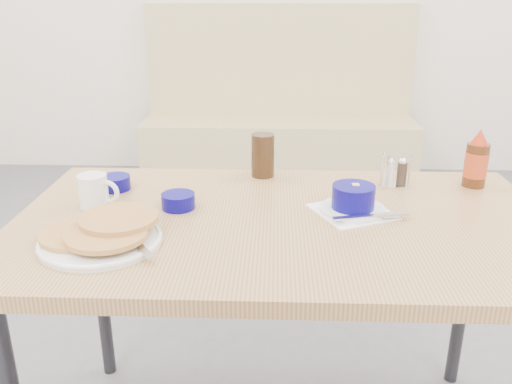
{
  "coord_description": "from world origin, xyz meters",
  "views": [
    {
      "loc": [
        -0.02,
        -1.04,
        1.32
      ],
      "look_at": [
        -0.07,
        0.28,
        0.82
      ],
      "focal_mm": 38.0,
      "sensor_mm": 36.0,
      "label": 1
    }
  ],
  "objects_px": {
    "booth_bench": "(279,131)",
    "coffee_mug": "(95,190)",
    "dining_table": "(282,240)",
    "syrup_bottle": "(476,162)",
    "grits_setting": "(353,201)",
    "condiment_caddy": "(396,174)",
    "butter_bowl": "(178,201)",
    "creamer_bowl": "(115,183)",
    "pancake_plate": "(102,235)",
    "amber_tumbler": "(263,155)"
  },
  "relations": [
    {
      "from": "booth_bench",
      "to": "coffee_mug",
      "type": "height_order",
      "value": "booth_bench"
    },
    {
      "from": "dining_table",
      "to": "syrup_bottle",
      "type": "height_order",
      "value": "syrup_bottle"
    },
    {
      "from": "grits_setting",
      "to": "condiment_caddy",
      "type": "distance_m",
      "value": 0.26
    },
    {
      "from": "booth_bench",
      "to": "butter_bowl",
      "type": "distance_m",
      "value": 2.53
    },
    {
      "from": "coffee_mug",
      "to": "creamer_bowl",
      "type": "relative_size",
      "value": 1.29
    },
    {
      "from": "pancake_plate",
      "to": "coffee_mug",
      "type": "height_order",
      "value": "coffee_mug"
    },
    {
      "from": "pancake_plate",
      "to": "grits_setting",
      "type": "relative_size",
      "value": 1.1
    },
    {
      "from": "pancake_plate",
      "to": "syrup_bottle",
      "type": "distance_m",
      "value": 1.09
    },
    {
      "from": "dining_table",
      "to": "condiment_caddy",
      "type": "bearing_deg",
      "value": 37.51
    },
    {
      "from": "creamer_bowl",
      "to": "butter_bowl",
      "type": "xyz_separation_m",
      "value": [
        0.21,
        -0.14,
        0.0
      ]
    },
    {
      "from": "amber_tumbler",
      "to": "syrup_bottle",
      "type": "xyz_separation_m",
      "value": [
        0.64,
        -0.07,
        0.01
      ]
    },
    {
      "from": "grits_setting",
      "to": "creamer_bowl",
      "type": "xyz_separation_m",
      "value": [
        -0.68,
        0.15,
        -0.01
      ]
    },
    {
      "from": "dining_table",
      "to": "creamer_bowl",
      "type": "bearing_deg",
      "value": 157.98
    },
    {
      "from": "grits_setting",
      "to": "creamer_bowl",
      "type": "distance_m",
      "value": 0.7
    },
    {
      "from": "dining_table",
      "to": "amber_tumbler",
      "type": "bearing_deg",
      "value": 100.2
    },
    {
      "from": "creamer_bowl",
      "to": "butter_bowl",
      "type": "bearing_deg",
      "value": -33.12
    },
    {
      "from": "amber_tumbler",
      "to": "condiment_caddy",
      "type": "bearing_deg",
      "value": -11.11
    },
    {
      "from": "booth_bench",
      "to": "grits_setting",
      "type": "distance_m",
      "value": 2.53
    },
    {
      "from": "booth_bench",
      "to": "amber_tumbler",
      "type": "distance_m",
      "value": 2.25
    },
    {
      "from": "coffee_mug",
      "to": "syrup_bottle",
      "type": "bearing_deg",
      "value": 10.63
    },
    {
      "from": "dining_table",
      "to": "grits_setting",
      "type": "distance_m",
      "value": 0.21
    },
    {
      "from": "booth_bench",
      "to": "creamer_bowl",
      "type": "xyz_separation_m",
      "value": [
        -0.5,
        -2.33,
        0.43
      ]
    },
    {
      "from": "dining_table",
      "to": "butter_bowl",
      "type": "distance_m",
      "value": 0.3
    },
    {
      "from": "booth_bench",
      "to": "grits_setting",
      "type": "xyz_separation_m",
      "value": [
        0.19,
        -2.49,
        0.44
      ]
    },
    {
      "from": "pancake_plate",
      "to": "condiment_caddy",
      "type": "xyz_separation_m",
      "value": [
        0.77,
        0.42,
        0.02
      ]
    },
    {
      "from": "amber_tumbler",
      "to": "syrup_bottle",
      "type": "height_order",
      "value": "syrup_bottle"
    },
    {
      "from": "coffee_mug",
      "to": "grits_setting",
      "type": "xyz_separation_m",
      "value": [
        0.7,
        -0.02,
        -0.01
      ]
    },
    {
      "from": "butter_bowl",
      "to": "coffee_mug",
      "type": "bearing_deg",
      "value": 179.1
    },
    {
      "from": "amber_tumbler",
      "to": "booth_bench",
      "type": "bearing_deg",
      "value": 88.4
    },
    {
      "from": "booth_bench",
      "to": "grits_setting",
      "type": "height_order",
      "value": "booth_bench"
    },
    {
      "from": "coffee_mug",
      "to": "grits_setting",
      "type": "bearing_deg",
      "value": -1.5
    },
    {
      "from": "dining_table",
      "to": "amber_tumbler",
      "type": "height_order",
      "value": "amber_tumbler"
    },
    {
      "from": "booth_bench",
      "to": "amber_tumbler",
      "type": "bearing_deg",
      "value": -91.6
    },
    {
      "from": "condiment_caddy",
      "to": "syrup_bottle",
      "type": "height_order",
      "value": "syrup_bottle"
    },
    {
      "from": "butter_bowl",
      "to": "condiment_caddy",
      "type": "bearing_deg",
      "value": 17.74
    },
    {
      "from": "booth_bench",
      "to": "grits_setting",
      "type": "bearing_deg",
      "value": -85.72
    },
    {
      "from": "dining_table",
      "to": "syrup_bottle",
      "type": "xyz_separation_m",
      "value": [
        0.58,
        0.27,
        0.14
      ]
    },
    {
      "from": "coffee_mug",
      "to": "amber_tumbler",
      "type": "height_order",
      "value": "amber_tumbler"
    },
    {
      "from": "creamer_bowl",
      "to": "syrup_bottle",
      "type": "xyz_separation_m",
      "value": [
        1.07,
        0.07,
        0.06
      ]
    },
    {
      "from": "amber_tumbler",
      "to": "syrup_bottle",
      "type": "distance_m",
      "value": 0.64
    },
    {
      "from": "booth_bench",
      "to": "pancake_plate",
      "type": "xyz_separation_m",
      "value": [
        -0.43,
        -2.69,
        0.43
      ]
    },
    {
      "from": "butter_bowl",
      "to": "dining_table",
      "type": "bearing_deg",
      "value": -12.31
    },
    {
      "from": "booth_bench",
      "to": "amber_tumbler",
      "type": "xyz_separation_m",
      "value": [
        -0.06,
        -2.19,
        0.48
      ]
    },
    {
      "from": "pancake_plate",
      "to": "grits_setting",
      "type": "xyz_separation_m",
      "value": [
        0.61,
        0.2,
        0.01
      ]
    },
    {
      "from": "pancake_plate",
      "to": "butter_bowl",
      "type": "height_order",
      "value": "pancake_plate"
    },
    {
      "from": "dining_table",
      "to": "syrup_bottle",
      "type": "distance_m",
      "value": 0.65
    },
    {
      "from": "syrup_bottle",
      "to": "coffee_mug",
      "type": "bearing_deg",
      "value": -169.37
    },
    {
      "from": "pancake_plate",
      "to": "creamer_bowl",
      "type": "height_order",
      "value": "pancake_plate"
    },
    {
      "from": "grits_setting",
      "to": "creamer_bowl",
      "type": "bearing_deg",
      "value": 167.32
    },
    {
      "from": "butter_bowl",
      "to": "syrup_bottle",
      "type": "relative_size",
      "value": 0.52
    }
  ]
}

